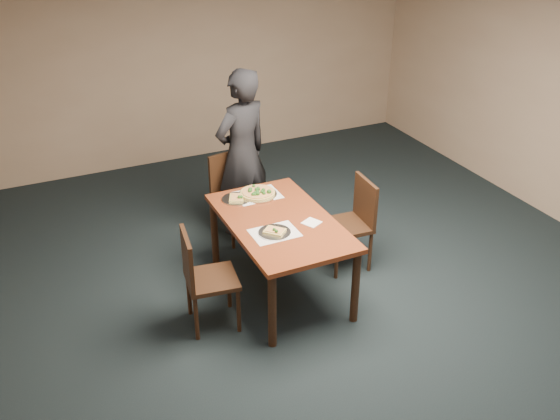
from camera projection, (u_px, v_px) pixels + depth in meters
name	position (u px, v px, depth m)	size (l,w,h in m)	color
ground	(351.00, 315.00, 5.54)	(8.00, 8.00, 0.00)	black
room_shell	(364.00, 132.00, 4.71)	(8.00, 8.00, 8.00)	tan
dining_table	(280.00, 229.00, 5.58)	(0.90, 1.50, 0.75)	#582311
chair_far	(233.00, 190.00, 6.57)	(0.50, 0.50, 0.91)	black
chair_left	(202.00, 275.00, 5.19)	(0.47, 0.47, 0.91)	black
chair_right	(354.00, 218.00, 6.04)	(0.45, 0.45, 0.91)	black
diner	(242.00, 154.00, 6.45)	(0.66, 0.43, 1.80)	black
placemat_main	(258.00, 195.00, 5.96)	(0.42, 0.32, 0.00)	white
placemat_near	(275.00, 233.00, 5.33)	(0.40, 0.30, 0.00)	white
pizza_pan	(258.00, 193.00, 5.94)	(0.37, 0.37, 0.07)	silver
slice_plate_near	(275.00, 232.00, 5.32)	(0.28, 0.28, 0.06)	silver
slice_plate_far	(237.00, 198.00, 5.87)	(0.28, 0.28, 0.06)	silver
napkin	(312.00, 223.00, 5.48)	(0.14, 0.14, 0.01)	white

